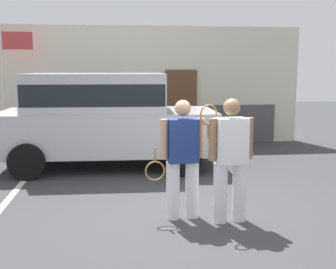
{
  "coord_description": "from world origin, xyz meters",
  "views": [
    {
      "loc": [
        -0.95,
        -5.97,
        2.19
      ],
      "look_at": [
        -0.13,
        1.2,
        1.05
      ],
      "focal_mm": 45.89,
      "sensor_mm": 36.0,
      "label": 1
    }
  ],
  "objects_px": {
    "parked_suv": "(103,115)",
    "flag_pole": "(10,68)",
    "potted_plant_by_porch": "(227,130)",
    "tennis_player_woman": "(230,158)",
    "tennis_player_man": "(182,158)"
  },
  "relations": [
    {
      "from": "parked_suv",
      "to": "flag_pole",
      "type": "xyz_separation_m",
      "value": [
        -2.43,
        2.23,
        1.02
      ]
    },
    {
      "from": "potted_plant_by_porch",
      "to": "tennis_player_man",
      "type": "bearing_deg",
      "value": -111.12
    },
    {
      "from": "tennis_player_man",
      "to": "tennis_player_woman",
      "type": "relative_size",
      "value": 0.98
    },
    {
      "from": "tennis_player_man",
      "to": "flag_pole",
      "type": "xyz_separation_m",
      "value": [
        -3.66,
        5.62,
        1.27
      ]
    },
    {
      "from": "tennis_player_woman",
      "to": "flag_pole",
      "type": "height_order",
      "value": "flag_pole"
    },
    {
      "from": "tennis_player_man",
      "to": "flag_pole",
      "type": "relative_size",
      "value": 0.55
    },
    {
      "from": "parked_suv",
      "to": "potted_plant_by_porch",
      "type": "relative_size",
      "value": 4.88
    },
    {
      "from": "tennis_player_man",
      "to": "flag_pole",
      "type": "bearing_deg",
      "value": -62.09
    },
    {
      "from": "tennis_player_man",
      "to": "potted_plant_by_porch",
      "type": "relative_size",
      "value": 1.82
    },
    {
      "from": "tennis_player_man",
      "to": "flag_pole",
      "type": "distance_m",
      "value": 6.83
    },
    {
      "from": "tennis_player_woman",
      "to": "potted_plant_by_porch",
      "type": "xyz_separation_m",
      "value": [
        1.28,
        5.2,
        -0.39
      ]
    },
    {
      "from": "tennis_player_man",
      "to": "tennis_player_woman",
      "type": "distance_m",
      "value": 0.69
    },
    {
      "from": "tennis_player_man",
      "to": "potted_plant_by_porch",
      "type": "distance_m",
      "value": 5.36
    },
    {
      "from": "potted_plant_by_porch",
      "to": "tennis_player_woman",
      "type": "bearing_deg",
      "value": -103.77
    },
    {
      "from": "parked_suv",
      "to": "flag_pole",
      "type": "distance_m",
      "value": 3.45
    }
  ]
}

